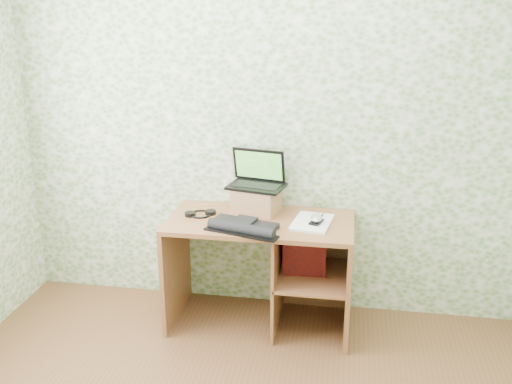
% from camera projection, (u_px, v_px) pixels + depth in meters
% --- Properties ---
extents(wall_back, '(3.50, 0.00, 3.50)m').
position_uv_depth(wall_back, '(268.00, 126.00, 3.79)').
color(wall_back, white).
rests_on(wall_back, ground).
extents(desk, '(1.20, 0.60, 0.75)m').
position_uv_depth(desk, '(272.00, 257.00, 3.78)').
color(desk, brown).
rests_on(desk, floor).
extents(riser, '(0.33, 0.29, 0.17)m').
position_uv_depth(riser, '(256.00, 200.00, 3.80)').
color(riser, '#9E6C46').
rests_on(riser, desk).
extents(laptop, '(0.40, 0.32, 0.24)m').
position_uv_depth(laptop, '(257.00, 178.00, 3.79)').
color(laptop, black).
rests_on(laptop, riser).
extents(keyboard, '(0.48, 0.35, 0.07)m').
position_uv_depth(keyboard, '(243.00, 226.00, 3.51)').
color(keyboard, black).
rests_on(keyboard, desk).
extents(headphones, '(0.20, 0.20, 0.03)m').
position_uv_depth(headphones, '(200.00, 214.00, 3.76)').
color(headphones, black).
rests_on(headphones, desk).
extents(notepad, '(0.27, 0.36, 0.02)m').
position_uv_depth(notepad, '(312.00, 222.00, 3.62)').
color(notepad, silver).
rests_on(notepad, desk).
extents(mouse, '(0.11, 0.13, 0.04)m').
position_uv_depth(mouse, '(316.00, 220.00, 3.59)').
color(mouse, silver).
rests_on(mouse, notepad).
extents(pen, '(0.04, 0.15, 0.01)m').
position_uv_depth(pen, '(320.00, 218.00, 3.66)').
color(pen, black).
rests_on(pen, notepad).
extents(red_box, '(0.28, 0.10, 0.33)m').
position_uv_depth(red_box, '(305.00, 250.00, 3.70)').
color(red_box, maroon).
rests_on(red_box, desk).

